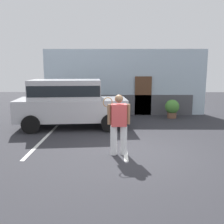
% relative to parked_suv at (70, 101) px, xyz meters
% --- Properties ---
extents(ground_plane, '(40.00, 40.00, 0.00)m').
position_rel_parked_suv_xyz_m(ground_plane, '(2.49, -3.39, -1.15)').
color(ground_plane, '#2D2D33').
extents(parking_stripe_0, '(0.12, 4.40, 0.01)m').
position_rel_parked_suv_xyz_m(parking_stripe_0, '(-0.63, -1.89, -1.14)').
color(parking_stripe_0, silver).
rests_on(parking_stripe_0, ground_plane).
extents(parking_stripe_1, '(0.12, 4.40, 0.01)m').
position_rel_parked_suv_xyz_m(parking_stripe_1, '(2.25, -1.89, -1.14)').
color(parking_stripe_1, silver).
rests_on(parking_stripe_1, ground_plane).
extents(house_frontage, '(8.79, 0.40, 3.54)m').
position_rel_parked_suv_xyz_m(house_frontage, '(2.50, 3.19, 0.52)').
color(house_frontage, silver).
rests_on(house_frontage, ground_plane).
extents(parked_suv, '(4.76, 2.52, 2.05)m').
position_rel_parked_suv_xyz_m(parked_suv, '(0.00, 0.00, 0.00)').
color(parked_suv, '#B7B7BC').
rests_on(parked_suv, ground_plane).
extents(tennis_player_man, '(0.79, 0.30, 1.78)m').
position_rel_parked_suv_xyz_m(tennis_player_man, '(2.04, -3.49, -0.22)').
color(tennis_player_man, white).
rests_on(tennis_player_man, ground_plane).
extents(potted_plant_by_porch, '(0.72, 0.72, 0.95)m').
position_rel_parked_suv_xyz_m(potted_plant_by_porch, '(4.88, 2.13, -0.62)').
color(potted_plant_by_porch, brown).
rests_on(potted_plant_by_porch, ground_plane).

